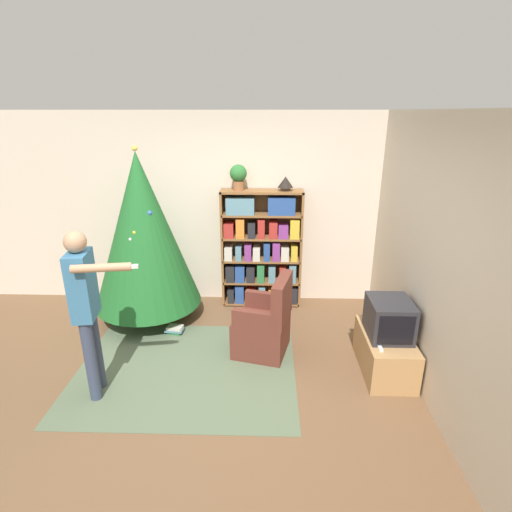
{
  "coord_description": "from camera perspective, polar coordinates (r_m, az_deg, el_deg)",
  "views": [
    {
      "loc": [
        0.49,
        -3.31,
        2.58
      ],
      "look_at": [
        0.36,
        0.9,
        1.05
      ],
      "focal_mm": 28.0,
      "sensor_mm": 36.0,
      "label": 1
    }
  ],
  "objects": [
    {
      "name": "potted_plant",
      "position": [
        5.22,
        -2.55,
        11.42
      ],
      "size": [
        0.22,
        0.22,
        0.33
      ],
      "color": "#935B38",
      "rests_on": "bookshelf"
    },
    {
      "name": "table_lamp",
      "position": [
        5.23,
        4.23,
        10.41
      ],
      "size": [
        0.2,
        0.2,
        0.18
      ],
      "color": "#473828",
      "rests_on": "bookshelf"
    },
    {
      "name": "bookshelf",
      "position": [
        5.44,
        0.79,
        0.81
      ],
      "size": [
        1.08,
        0.29,
        1.62
      ],
      "color": "brown",
      "rests_on": "ground_plane"
    },
    {
      "name": "game_remote",
      "position": [
        4.13,
        17.28,
        -12.38
      ],
      "size": [
        0.04,
        0.12,
        0.02
      ],
      "color": "white",
      "rests_on": "tv_stand"
    },
    {
      "name": "standing_person",
      "position": [
        3.91,
        -23.13,
        -6.12
      ],
      "size": [
        0.67,
        0.47,
        1.63
      ],
      "rotation": [
        0.0,
        0.0,
        -1.42
      ],
      "color": "#38425B",
      "rests_on": "ground_plane"
    },
    {
      "name": "wall_right",
      "position": [
        3.87,
        25.13,
        -1.32
      ],
      "size": [
        0.1,
        8.0,
        2.6
      ],
      "color": "beige",
      "rests_on": "ground_plane"
    },
    {
      "name": "ground_plane",
      "position": [
        4.22,
        -5.57,
        -17.81
      ],
      "size": [
        14.0,
        14.0,
        0.0
      ],
      "primitive_type": "plane",
      "color": "brown"
    },
    {
      "name": "tv_stand",
      "position": [
        4.49,
        17.92,
        -12.98
      ],
      "size": [
        0.47,
        0.85,
        0.42
      ],
      "color": "tan",
      "rests_on": "ground_plane"
    },
    {
      "name": "area_rug",
      "position": [
        4.46,
        -9.88,
        -15.61
      ],
      "size": [
        2.29,
        1.82,
        0.01
      ],
      "color": "#56664C",
      "rests_on": "ground_plane"
    },
    {
      "name": "armchair",
      "position": [
        4.52,
        1.28,
        -9.98
      ],
      "size": [
        0.69,
        0.68,
        0.92
      ],
      "rotation": [
        0.0,
        0.0,
        -1.81
      ],
      "color": "brown",
      "rests_on": "ground_plane"
    },
    {
      "name": "christmas_tree",
      "position": [
        5.13,
        -15.85,
        3.38
      ],
      "size": [
        1.34,
        1.34,
        2.22
      ],
      "color": "#4C3323",
      "rests_on": "ground_plane"
    },
    {
      "name": "wall_back",
      "position": [
        5.54,
        -3.44,
        6.55
      ],
      "size": [
        8.0,
        0.1,
        2.6
      ],
      "color": "beige",
      "rests_on": "ground_plane"
    },
    {
      "name": "television",
      "position": [
        4.29,
        18.5,
        -8.45
      ],
      "size": [
        0.41,
        0.49,
        0.39
      ],
      "color": "#28282D",
      "rests_on": "tv_stand"
    },
    {
      "name": "book_pile_near_tree",
      "position": [
        5.1,
        -11.53,
        -10.25
      ],
      "size": [
        0.23,
        0.17,
        0.1
      ],
      "color": "#2D7A42",
      "rests_on": "ground_plane"
    }
  ]
}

